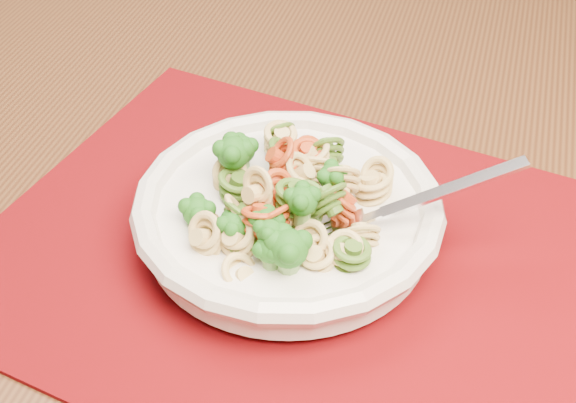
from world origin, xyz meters
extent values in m
cube|color=#512F16|center=(0.00, 0.22, 0.74)|extent=(1.47, 1.25, 0.04)
cube|color=#512F16|center=(-0.38, 0.77, 0.36)|extent=(0.09, 0.09, 0.72)
cube|color=#5F040A|center=(-0.13, 0.14, 0.76)|extent=(0.62, 0.59, 0.00)
cylinder|color=silver|center=(-0.14, 0.16, 0.77)|extent=(0.10, 0.10, 0.01)
cylinder|color=silver|center=(-0.14, 0.16, 0.79)|extent=(0.22, 0.22, 0.03)
torus|color=silver|center=(-0.14, 0.16, 0.80)|extent=(0.24, 0.24, 0.02)
camera|label=1|loc=(-0.20, -0.30, 1.20)|focal=50.00mm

